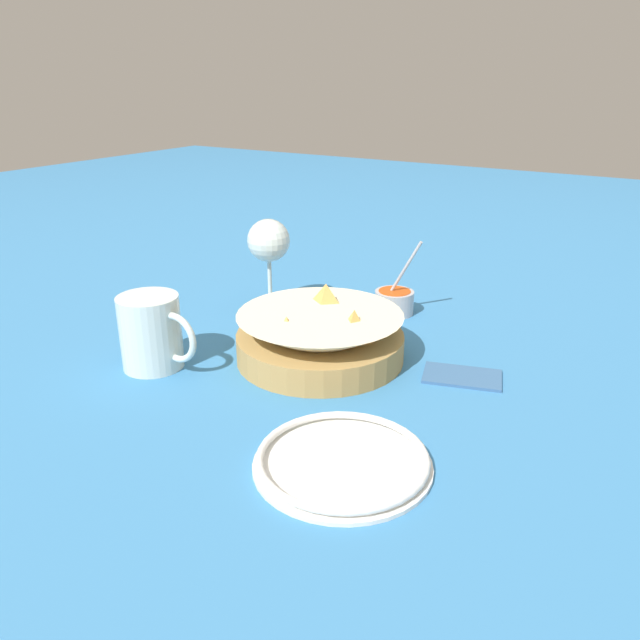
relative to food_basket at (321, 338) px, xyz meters
The scene contains 7 objects.
ground_plane 0.05m from the food_basket, 110.80° to the right, with size 4.00×4.00×0.00m, color teal.
food_basket is the anchor object (origin of this frame).
sauce_cup 0.21m from the food_basket, 86.85° to the left, with size 0.08×0.06×0.13m.
wine_glass 0.23m from the food_basket, 144.91° to the left, with size 0.07×0.07×0.15m.
beer_mug 0.23m from the food_basket, 141.95° to the right, with size 0.12×0.08×0.10m.
side_plate 0.26m from the food_basket, 53.49° to the right, with size 0.18×0.18×0.01m.
napkin 0.20m from the food_basket, 13.68° to the left, with size 0.11×0.09×0.01m.
Camera 1 is at (0.43, -0.64, 0.38)m, focal length 35.00 mm.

